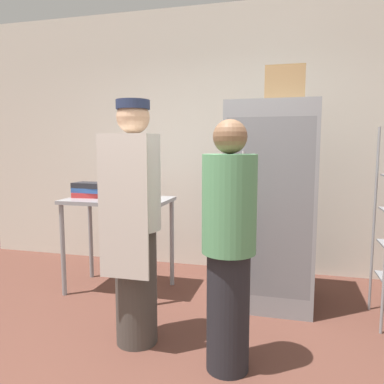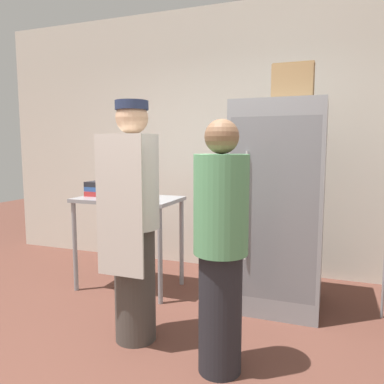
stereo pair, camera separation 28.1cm
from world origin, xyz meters
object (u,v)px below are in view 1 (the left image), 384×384
at_px(person_baker, 135,220).
at_px(person_customer, 229,246).
at_px(blender_pitcher, 117,185).
at_px(cardboard_storage_box, 285,85).
at_px(binder_stack, 90,190).
at_px(donut_box, 121,196).
at_px(refrigerator, 270,205).

xyz_separation_m(person_baker, person_customer, (0.70, -0.16, -0.10)).
relative_size(blender_pitcher, person_baker, 0.17).
xyz_separation_m(blender_pitcher, cardboard_storage_box, (1.60, 0.00, 0.91)).
xyz_separation_m(binder_stack, person_baker, (0.89, -0.94, -0.09)).
xyz_separation_m(donut_box, binder_stack, (-0.44, 0.19, 0.03)).
distance_m(person_baker, person_customer, 0.73).
bearing_deg(person_customer, person_baker, 166.89).
xyz_separation_m(blender_pitcher, person_customer, (1.31, -1.15, -0.24)).
bearing_deg(person_customer, refrigerator, 80.51).
height_order(donut_box, cardboard_storage_box, cardboard_storage_box).
bearing_deg(person_baker, blender_pitcher, 121.67).
height_order(refrigerator, donut_box, refrigerator).
distance_m(donut_box, blender_pitcher, 0.30).
bearing_deg(person_customer, binder_stack, 145.33).
relative_size(donut_box, cardboard_storage_box, 0.83).
height_order(refrigerator, person_customer, refrigerator).
bearing_deg(person_customer, cardboard_storage_box, 75.68).
distance_m(blender_pitcher, person_baker, 1.17).
distance_m(donut_box, binder_stack, 0.48).
bearing_deg(donut_box, refrigerator, 11.31).
xyz_separation_m(donut_box, blender_pitcher, (-0.16, 0.24, 0.08)).
xyz_separation_m(donut_box, person_baker, (0.45, -0.74, -0.07)).
bearing_deg(cardboard_storage_box, person_customer, -104.32).
distance_m(refrigerator, cardboard_storage_box, 1.06).
xyz_separation_m(binder_stack, cardboard_storage_box, (1.88, 0.05, 0.97)).
height_order(donut_box, person_customer, person_customer).
xyz_separation_m(refrigerator, person_customer, (-0.20, -1.18, -0.09)).
height_order(refrigerator, cardboard_storage_box, cardboard_storage_box).
bearing_deg(person_baker, binder_stack, 133.48).
height_order(binder_stack, person_baker, person_baker).
bearing_deg(person_baker, cardboard_storage_box, 44.76).
bearing_deg(donut_box, blender_pitcher, 122.99).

